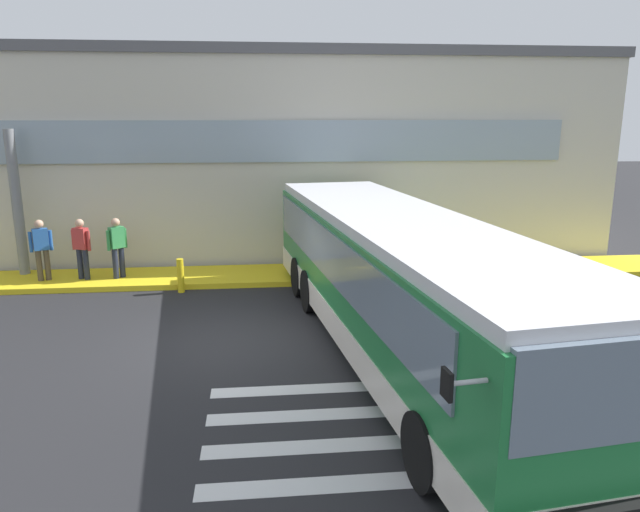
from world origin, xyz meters
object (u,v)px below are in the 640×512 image
safety_bollard_yellow (181,276)px  passenger_by_doorway (82,246)px  bus_main_foreground (400,287)px  passenger_at_curb_edge (117,245)px  passenger_near_column (41,246)px  entry_support_column (17,203)px

safety_bollard_yellow → passenger_by_doorway: bearing=159.3°
bus_main_foreground → passenger_at_curb_edge: bus_main_foreground is taller
bus_main_foreground → safety_bollard_yellow: size_ratio=14.12×
bus_main_foreground → passenger_near_column: 10.23m
safety_bollard_yellow → entry_support_column: bearing=158.6°
entry_support_column → passenger_by_doorway: size_ratio=2.41×
entry_support_column → bus_main_foreground: 11.33m
entry_support_column → safety_bollard_yellow: size_ratio=4.49×
passenger_near_column → passenger_at_curb_edge: 1.99m
bus_main_foreground → safety_bollard_yellow: bus_main_foreground is taller
bus_main_foreground → passenger_at_curb_edge: bearing=139.3°
passenger_at_curb_edge → safety_bollard_yellow: bearing=-30.9°
passenger_by_doorway → entry_support_column: bearing=157.5°
entry_support_column → passenger_at_curb_edge: entry_support_column is taller
passenger_at_curb_edge → safety_bollard_yellow: 2.20m
entry_support_column → passenger_at_curb_edge: size_ratio=2.41×
entry_support_column → safety_bollard_yellow: entry_support_column is taller
passenger_near_column → entry_support_column: bearing=136.4°
passenger_near_column → safety_bollard_yellow: 4.00m
entry_support_column → bus_main_foreground: size_ratio=0.32×
entry_support_column → passenger_at_curb_edge: bearing=-14.5°
safety_bollard_yellow → bus_main_foreground: bearing=-43.9°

